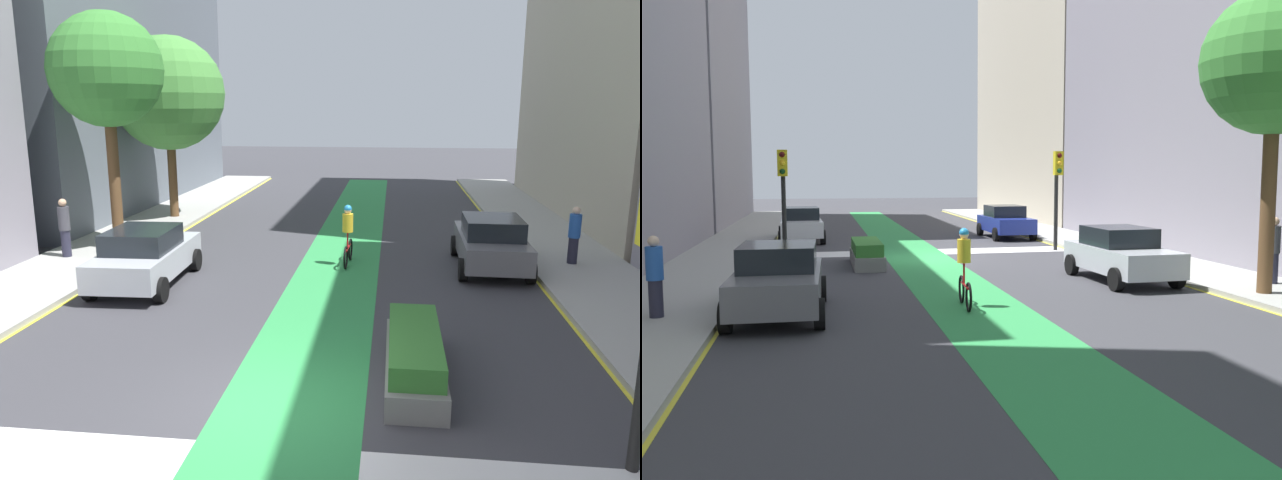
# 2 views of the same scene
# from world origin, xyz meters

# --- Properties ---
(ground_plane) EXTENTS (120.00, 120.00, 0.00)m
(ground_plane) POSITION_xyz_m (0.00, 0.00, 0.00)
(ground_plane) COLOR #38383D
(bike_lane_paint) EXTENTS (2.40, 60.00, 0.01)m
(bike_lane_paint) POSITION_xyz_m (0.41, 0.00, 0.00)
(bike_lane_paint) COLOR #2D8C47
(bike_lane_paint) RESTS_ON ground_plane
(car_silver_left_far) EXTENTS (2.14, 4.26, 1.57)m
(car_silver_left_far) POSITION_xyz_m (-4.58, 6.23, 0.80)
(car_silver_left_far) COLOR #B2B7BF
(car_silver_left_far) RESTS_ON ground_plane
(car_grey_right_far) EXTENTS (2.09, 4.23, 1.57)m
(car_grey_right_far) POSITION_xyz_m (4.87, 9.00, 0.80)
(car_grey_right_far) COLOR slate
(car_grey_right_far) RESTS_ON ground_plane
(cyclist_in_lane) EXTENTS (0.32, 1.73, 1.86)m
(cyclist_in_lane) POSITION_xyz_m (0.66, 8.91, 0.97)
(cyclist_in_lane) COLOR black
(cyclist_in_lane) RESTS_ON ground_plane
(pedestrian_sidewalk_right_a) EXTENTS (0.34, 0.34, 1.70)m
(pedestrian_sidewalk_right_a) POSITION_xyz_m (7.30, 9.36, 1.02)
(pedestrian_sidewalk_right_a) COLOR #262638
(pedestrian_sidewalk_right_a) RESTS_ON sidewalk_right
(pedestrian_sidewalk_left_a) EXTENTS (0.34, 0.34, 1.81)m
(pedestrian_sidewalk_left_a) POSITION_xyz_m (-8.03, 8.32, 1.08)
(pedestrian_sidewalk_left_a) COLOR #262638
(pedestrian_sidewalk_left_a) RESTS_ON sidewalk_left
(street_tree_near) EXTENTS (3.50, 3.50, 7.40)m
(street_tree_near) POSITION_xyz_m (-6.88, 9.53, 5.75)
(street_tree_near) COLOR brown
(street_tree_near) RESTS_ON sidewalk_left
(street_tree_far) EXTENTS (4.55, 4.55, 7.32)m
(street_tree_far) POSITION_xyz_m (-7.16, 15.38, 5.18)
(street_tree_far) COLOR brown
(street_tree_far) RESTS_ON sidewalk_left
(median_planter) EXTENTS (1.00, 3.43, 0.85)m
(median_planter) POSITION_xyz_m (2.41, 1.39, 0.40)
(median_planter) COLOR slate
(median_planter) RESTS_ON ground_plane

